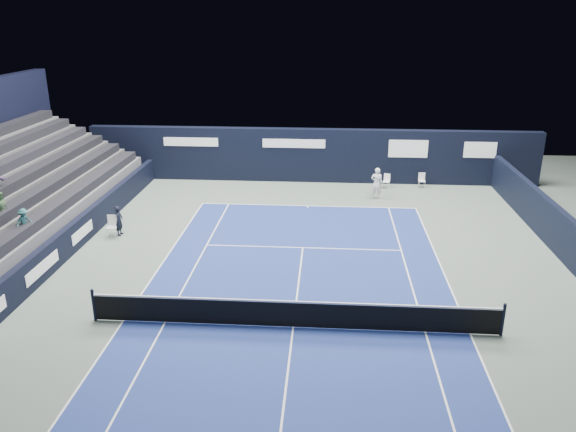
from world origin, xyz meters
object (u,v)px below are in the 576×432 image
(folding_chair_back_a, at_px, (387,180))
(line_judge_chair, at_px, (112,224))
(tennis_net, at_px, (293,313))
(folding_chair_back_b, at_px, (422,179))
(tennis_player, at_px, (377,183))

(folding_chair_back_a, xyz_separation_m, line_judge_chair, (-12.79, -8.29, 0.09))
(folding_chair_back_a, height_order, tennis_net, tennis_net)
(folding_chair_back_b, xyz_separation_m, tennis_net, (-6.31, -15.66, 0.03))
(folding_chair_back_a, distance_m, tennis_net, 16.02)
(tennis_net, xyz_separation_m, tennis_player, (3.59, 13.46, 0.33))
(tennis_net, bearing_deg, tennis_player, 75.07)
(line_judge_chair, distance_m, tennis_player, 13.63)
(tennis_net, bearing_deg, folding_chair_back_b, 68.04)
(tennis_net, height_order, tennis_player, tennis_player)
(tennis_net, relative_size, tennis_player, 7.69)
(line_judge_chair, xyz_separation_m, tennis_net, (8.48, -7.13, -0.04))
(line_judge_chair, height_order, tennis_net, tennis_net)
(folding_chair_back_a, bearing_deg, tennis_player, -90.11)
(folding_chair_back_a, xyz_separation_m, tennis_player, (-0.72, -1.96, 0.38))
(folding_chair_back_a, bearing_deg, folding_chair_back_b, 26.64)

